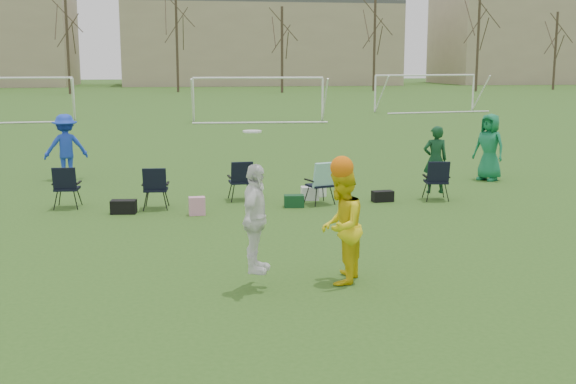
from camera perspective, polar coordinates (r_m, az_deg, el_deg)
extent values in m
plane|color=#2F571B|center=(9.29, -2.94, -10.65)|extent=(260.00, 260.00, 0.00)
imported|color=blue|center=(21.37, -17.16, 3.42)|extent=(1.33, 0.95, 1.86)
imported|color=#147246|center=(21.08, 15.62, 3.44)|extent=(1.01, 1.10, 1.88)
imported|color=white|center=(10.47, -2.62, -2.12)|extent=(0.68, 1.01, 1.60)
imported|color=yellow|center=(10.88, 4.22, -2.74)|extent=(0.96, 1.04, 1.74)
sphere|color=orange|center=(10.71, 4.28, 1.95)|extent=(0.35, 0.35, 0.35)
cylinder|color=white|center=(10.26, -2.85, 4.80)|extent=(0.27, 0.27, 0.03)
imported|color=#103D20|center=(17.85, 11.56, 2.53)|extent=(0.63, 0.44, 1.64)
cube|color=black|center=(16.34, -12.86, -1.14)|extent=(0.58, 0.36, 0.30)
cube|color=pink|center=(15.89, -7.20, -1.10)|extent=(0.36, 0.23, 0.40)
cube|color=#103D1D|center=(16.64, 0.48, -0.72)|extent=(0.47, 0.32, 0.28)
cube|color=white|center=(17.51, 1.73, -0.10)|extent=(0.44, 0.33, 0.32)
cylinder|color=white|center=(17.97, 2.66, 0.13)|extent=(0.26, 0.26, 0.30)
cube|color=black|center=(17.43, 7.48, -0.33)|extent=(0.52, 0.30, 0.26)
cube|color=black|center=(17.26, -17.06, 0.38)|extent=(0.64, 0.64, 0.96)
cube|color=black|center=(16.67, -10.41, 0.33)|extent=(0.64, 0.64, 0.96)
cube|color=black|center=(17.47, -3.78, 0.92)|extent=(0.64, 0.64, 0.96)
cube|color=black|center=(16.97, 2.51, 0.66)|extent=(0.75, 0.75, 0.96)
cube|color=black|center=(17.82, 11.61, 0.92)|extent=(0.68, 0.68, 0.96)
cylinder|color=white|center=(43.33, -16.58, 7.07)|extent=(0.12, 0.12, 2.40)
cylinder|color=white|center=(43.59, -21.51, 8.38)|extent=(7.28, 0.76, 0.12)
cylinder|color=white|center=(40.95, -7.50, 7.24)|extent=(0.12, 0.12, 2.40)
cylinder|color=white|center=(41.32, 2.75, 7.34)|extent=(0.12, 0.12, 2.40)
cylinder|color=white|center=(40.93, -2.37, 9.00)|extent=(7.29, 0.63, 0.12)
cylinder|color=white|center=(48.05, 6.90, 7.69)|extent=(0.12, 0.12, 2.40)
cylinder|color=white|center=(51.46, 14.41, 7.62)|extent=(0.12, 0.12, 2.40)
cylinder|color=white|center=(49.61, 10.83, 9.05)|extent=(7.25, 1.13, 0.12)
cylinder|color=#382B21|center=(77.80, -17.03, 11.17)|extent=(0.28, 0.28, 10.20)
cylinder|color=#382B21|center=(80.16, -8.78, 11.88)|extent=(0.28, 0.28, 11.40)
cylinder|color=#382B21|center=(78.05, -0.48, 11.16)|extent=(0.28, 0.28, 9.00)
cylinder|color=#382B21|center=(83.36, 6.85, 11.45)|extent=(0.28, 0.28, 10.20)
cylinder|color=#382B21|center=(84.29, 14.79, 11.58)|extent=(0.28, 0.28, 11.40)
cylinder|color=#382B21|center=(91.87, 20.37, 10.40)|extent=(0.28, 0.28, 9.00)
cube|color=tan|center=(105.44, -2.26, 11.47)|extent=(38.00, 16.00, 11.00)
cube|color=tan|center=(118.68, 19.25, 11.27)|extent=(30.00, 16.00, 13.00)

